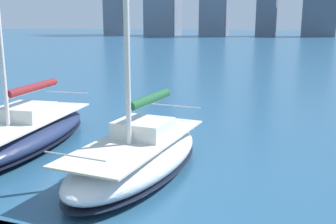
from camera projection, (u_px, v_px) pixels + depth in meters
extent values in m
cube|color=slate|center=(320.00, 5.00, 145.85)|extent=(11.90, 11.10, 23.01)
ellipsoid|color=silver|center=(138.00, 158.00, 12.96)|extent=(3.34, 7.46, 1.17)
ellipsoid|color=black|center=(138.00, 167.00, 13.03)|extent=(3.35, 7.50, 0.10)
cube|color=beige|center=(137.00, 140.00, 12.82)|extent=(2.77, 6.55, 0.06)
cube|color=silver|center=(143.00, 128.00, 13.15)|extent=(1.80, 1.72, 0.55)
cylinder|color=silver|center=(150.00, 102.00, 13.46)|extent=(0.34, 3.06, 0.12)
cylinder|color=#1E5633|center=(150.00, 99.00, 13.44)|extent=(0.52, 2.83, 0.32)
cylinder|color=silver|center=(74.00, 156.00, 9.71)|extent=(1.83, 0.17, 0.04)
cylinder|color=silver|center=(175.00, 106.00, 15.64)|extent=(2.11, 0.19, 0.04)
ellipsoid|color=navy|center=(20.00, 136.00, 15.69)|extent=(3.91, 9.22, 1.07)
ellipsoid|color=black|center=(21.00, 143.00, 15.76)|extent=(3.93, 9.26, 0.10)
cube|color=beige|center=(19.00, 122.00, 15.57)|extent=(3.26, 8.09, 0.06)
cube|color=silver|center=(26.00, 112.00, 16.01)|extent=(1.99, 2.15, 0.55)
cylinder|color=silver|center=(34.00, 90.00, 16.48)|extent=(0.51, 3.75, 0.12)
cylinder|color=maroon|center=(33.00, 88.00, 16.45)|extent=(0.67, 3.48, 0.32)
cylinder|color=silver|center=(66.00, 92.00, 19.28)|extent=(2.24, 0.27, 0.04)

